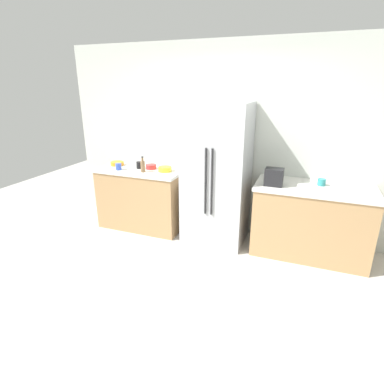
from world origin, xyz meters
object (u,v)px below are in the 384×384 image
object	(u,v)px
cup_a	(119,167)
bowl_c	(151,167)
refrigerator	(217,175)
cup_b	(139,165)
bottle_a	(143,166)
bowl_a	(117,163)
cup_c	(322,182)
bowl_b	(165,169)
toaster	(274,177)

from	to	relation	value
cup_a	bowl_c	xyz separation A→B (m)	(0.41, 0.21, -0.01)
refrigerator	cup_b	size ratio (longest dim) A/B	18.68
bottle_a	cup_a	xyz separation A→B (m)	(-0.39, -0.02, -0.04)
bottle_a	cup_b	size ratio (longest dim) A/B	2.23
bowl_a	cup_b	bearing A→B (deg)	-6.12
cup_c	bowl_a	size ratio (longest dim) A/B	0.49
bottle_a	bowl_b	size ratio (longest dim) A/B	1.19
toaster	bowl_c	size ratio (longest dim) A/B	1.43
cup_a	bottle_a	bearing A→B (deg)	3.15
refrigerator	bowl_a	bearing A→B (deg)	177.99
toaster	refrigerator	bearing A→B (deg)	172.44
bowl_b	cup_a	bearing A→B (deg)	-166.24
bottle_a	bowl_c	bearing A→B (deg)	82.77
cup_a	bowl_c	size ratio (longest dim) A/B	0.61
bottle_a	refrigerator	bearing A→B (deg)	7.77
toaster	bowl_b	xyz separation A→B (m)	(-1.51, 0.10, -0.07)
refrigerator	bottle_a	xyz separation A→B (m)	(-1.04, -0.14, 0.06)
refrigerator	bottle_a	distance (m)	1.05
cup_b	bowl_c	bearing A→B (deg)	12.81
cup_a	bowl_b	size ratio (longest dim) A/B	0.50
refrigerator	cup_b	world-z (taller)	refrigerator
cup_c	cup_b	bearing A→B (deg)	-177.89
cup_b	bowl_a	world-z (taller)	cup_b
toaster	cup_b	xyz separation A→B (m)	(-1.93, 0.11, -0.05)
bowl_a	bowl_c	size ratio (longest dim) A/B	1.30
bottle_a	cup_c	world-z (taller)	bottle_a
toaster	cup_c	size ratio (longest dim) A/B	2.25
refrigerator	bowl_b	distance (m)	0.76
toaster	cup_c	world-z (taller)	toaster
toaster	cup_a	world-z (taller)	toaster
cup_c	bowl_b	xyz separation A→B (m)	(-2.05, -0.10, -0.01)
refrigerator	cup_a	size ratio (longest dim) A/B	20.14
bowl_a	bowl_b	size ratio (longest dim) A/B	1.05
toaster	bowl_b	distance (m)	1.51
cup_a	bowl_a	xyz separation A→B (m)	(-0.17, 0.22, -0.02)
toaster	bowl_c	bearing A→B (deg)	175.12
toaster	cup_c	distance (m)	0.59
bottle_a	bowl_b	xyz separation A→B (m)	(0.27, 0.14, -0.05)
bowl_c	toaster	bearing A→B (deg)	-4.88
bowl_c	bowl_b	bearing A→B (deg)	-11.77
cup_a	cup_b	bearing A→B (deg)	36.07
bowl_b	bowl_c	size ratio (longest dim) A/B	1.24
refrigerator	bowl_c	distance (m)	1.01
bowl_a	bowl_b	bearing A→B (deg)	-3.91
bowl_b	bottle_a	bearing A→B (deg)	-152.84
bottle_a	cup_c	size ratio (longest dim) A/B	2.33
bowl_c	cup_b	bearing A→B (deg)	-167.19
refrigerator	bowl_b	bearing A→B (deg)	-179.93
cup_a	refrigerator	bearing A→B (deg)	6.52
cup_b	bowl_c	world-z (taller)	cup_b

